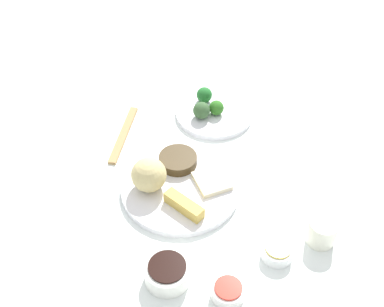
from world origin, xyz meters
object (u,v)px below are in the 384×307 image
(sauce_ramekin_sweet_and_sour, at_px, (228,292))
(main_plate, at_px, (181,188))
(broccoli_plate, at_px, (214,113))
(chopsticks_pair, at_px, (124,134))
(teacup, at_px, (322,232))
(soy_sauce_bowl, at_px, (167,273))
(sauce_ramekin_hot_mustard, at_px, (277,252))

(sauce_ramekin_sweet_and_sour, bearing_deg, main_plate, 20.92)
(main_plate, relative_size, broccoli_plate, 1.32)
(chopsticks_pair, bearing_deg, sauce_ramekin_sweet_and_sour, -150.14)
(chopsticks_pair, bearing_deg, broccoli_plate, -68.86)
(broccoli_plate, bearing_deg, main_plate, 164.41)
(teacup, xyz_separation_m, chopsticks_pair, (0.32, 0.46, -0.02))
(main_plate, relative_size, teacup, 4.62)
(soy_sauce_bowl, xyz_separation_m, teacup, (0.10, -0.31, 0.01))
(sauce_ramekin_sweet_and_sour, distance_m, chopsticks_pair, 0.52)
(soy_sauce_bowl, distance_m, teacup, 0.33)
(sauce_ramekin_sweet_and_sour, bearing_deg, chopsticks_pair, 29.86)
(chopsticks_pair, bearing_deg, soy_sauce_bowl, -161.16)
(sauce_ramekin_sweet_and_sour, height_order, chopsticks_pair, sauce_ramekin_sweet_and_sour)
(broccoli_plate, height_order, sauce_ramekin_sweet_and_sour, sauce_ramekin_sweet_and_sour)
(teacup, bearing_deg, broccoli_plate, 28.57)
(main_plate, bearing_deg, soy_sauce_bowl, 176.50)
(main_plate, xyz_separation_m, sauce_ramekin_hot_mustard, (-0.18, -0.21, 0.01))
(sauce_ramekin_sweet_and_sour, distance_m, teacup, 0.24)
(sauce_ramekin_sweet_and_sour, height_order, teacup, teacup)
(teacup, bearing_deg, sauce_ramekin_hot_mustard, 114.42)
(soy_sauce_bowl, relative_size, chopsticks_pair, 0.42)
(broccoli_plate, bearing_deg, chopsticks_pair, 111.14)
(sauce_ramekin_hot_mustard, height_order, chopsticks_pair, sauce_ramekin_hot_mustard)
(main_plate, xyz_separation_m, broccoli_plate, (0.28, -0.08, -0.00))
(teacup, distance_m, chopsticks_pair, 0.56)
(main_plate, relative_size, soy_sauce_bowl, 3.03)
(broccoli_plate, relative_size, chopsticks_pair, 0.96)
(soy_sauce_bowl, distance_m, sauce_ramekin_sweet_and_sour, 0.12)
(broccoli_plate, xyz_separation_m, soy_sauce_bowl, (-0.51, 0.09, 0.01))
(sauce_ramekin_sweet_and_sour, distance_m, sauce_ramekin_hot_mustard, 0.14)
(sauce_ramekin_sweet_and_sour, bearing_deg, teacup, -55.21)
(soy_sauce_bowl, height_order, chopsticks_pair, soy_sauce_bowl)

